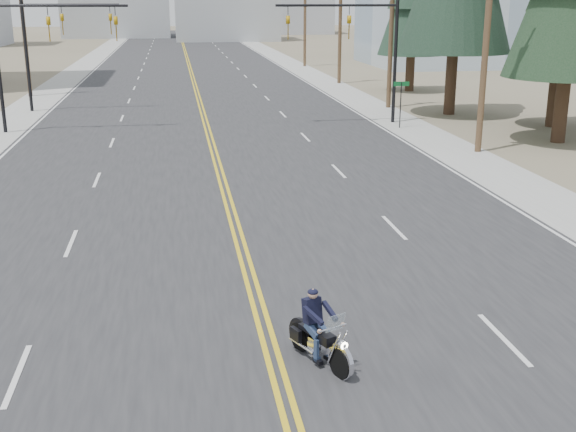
% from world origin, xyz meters
% --- Properties ---
extents(road, '(20.00, 200.00, 0.01)m').
position_xyz_m(road, '(0.00, 70.00, 0.01)').
color(road, '#303033').
rests_on(road, ground).
extents(sidewalk_left, '(3.00, 200.00, 0.01)m').
position_xyz_m(sidewalk_left, '(-11.50, 70.00, 0.01)').
color(sidewalk_left, '#A5A5A0').
rests_on(sidewalk_left, ground).
extents(sidewalk_right, '(3.00, 200.00, 0.01)m').
position_xyz_m(sidewalk_right, '(11.50, 70.00, 0.01)').
color(sidewalk_right, '#A5A5A0').
rests_on(sidewalk_right, ground).
extents(traffic_mast_left, '(7.10, 0.26, 7.00)m').
position_xyz_m(traffic_mast_left, '(-8.98, 32.00, 4.94)').
color(traffic_mast_left, black).
rests_on(traffic_mast_left, ground).
extents(traffic_mast_right, '(7.10, 0.26, 7.00)m').
position_xyz_m(traffic_mast_right, '(8.98, 32.00, 4.94)').
color(traffic_mast_right, black).
rests_on(traffic_mast_right, ground).
extents(traffic_mast_far, '(6.10, 0.26, 7.00)m').
position_xyz_m(traffic_mast_far, '(-9.31, 40.00, 4.87)').
color(traffic_mast_far, black).
rests_on(traffic_mast_far, ground).
extents(street_sign, '(0.90, 0.06, 2.62)m').
position_xyz_m(street_sign, '(10.80, 30.00, 1.80)').
color(street_sign, black).
rests_on(street_sign, ground).
extents(utility_pole_b, '(2.20, 0.30, 11.50)m').
position_xyz_m(utility_pole_b, '(12.50, 23.00, 5.98)').
color(utility_pole_b, brown).
rests_on(utility_pole_b, ground).
extents(utility_pole_c, '(2.20, 0.30, 11.00)m').
position_xyz_m(utility_pole_c, '(12.50, 38.00, 5.73)').
color(utility_pole_c, brown).
rests_on(utility_pole_c, ground).
extents(utility_pole_d, '(2.20, 0.30, 11.50)m').
position_xyz_m(utility_pole_d, '(12.50, 53.00, 5.98)').
color(utility_pole_d, brown).
rests_on(utility_pole_d, ground).
extents(utility_pole_e, '(2.20, 0.30, 11.00)m').
position_xyz_m(utility_pole_e, '(12.50, 70.00, 5.73)').
color(utility_pole_e, brown).
rests_on(utility_pole_e, ground).
extents(utility_pole_left, '(2.20, 0.30, 10.50)m').
position_xyz_m(utility_pole_left, '(-12.50, 48.00, 5.48)').
color(utility_pole_left, brown).
rests_on(utility_pole_left, ground).
extents(haze_bldg_b, '(18.00, 14.00, 14.00)m').
position_xyz_m(haze_bldg_b, '(8.00, 125.00, 7.00)').
color(haze_bldg_b, '#ADB2B7').
rests_on(haze_bldg_b, ground).
extents(haze_bldg_e, '(14.00, 14.00, 12.00)m').
position_xyz_m(haze_bldg_e, '(25.00, 150.00, 6.00)').
color(haze_bldg_e, '#B7BCC6').
rests_on(haze_bldg_e, ground).
extents(motorcyclist, '(1.55, 2.11, 1.52)m').
position_xyz_m(motorcyclist, '(0.90, 3.61, 0.76)').
color(motorcyclist, black).
rests_on(motorcyclist, ground).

